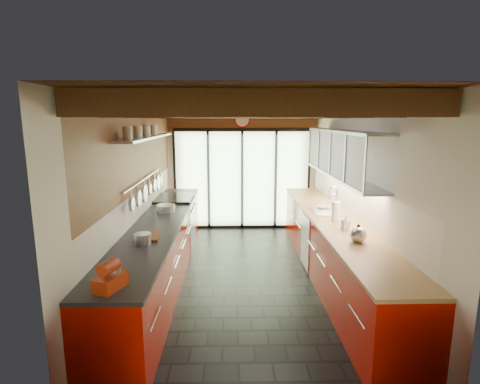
{
  "coord_description": "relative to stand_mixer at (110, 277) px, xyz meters",
  "views": [
    {
      "loc": [
        -0.23,
        -5.27,
        2.35
      ],
      "look_at": [
        -0.1,
        0.4,
        1.25
      ],
      "focal_mm": 28.0,
      "sensor_mm": 36.0,
      "label": 1
    }
  ],
  "objects": [
    {
      "name": "ground",
      "position": [
        1.27,
        2.24,
        -1.02
      ],
      "size": [
        5.5,
        5.5,
        0.0
      ],
      "primitive_type": "plane",
      "color": "black",
      "rests_on": "ground"
    },
    {
      "name": "room_shell",
      "position": [
        1.27,
        2.24,
        0.63
      ],
      "size": [
        5.5,
        5.5,
        5.5
      ],
      "color": "silver",
      "rests_on": "ground"
    },
    {
      "name": "ceiling_beams",
      "position": [
        1.27,
        2.62,
        1.44
      ],
      "size": [
        3.14,
        5.06,
        4.9
      ],
      "color": "#593316",
      "rests_on": "ground"
    },
    {
      "name": "glass_door",
      "position": [
        1.27,
        4.94,
        0.64
      ],
      "size": [
        2.95,
        0.1,
        2.9
      ],
      "color": "#C6EAAD",
      "rests_on": "ground"
    },
    {
      "name": "left_counter",
      "position": [
        -0.0,
        2.24,
        -0.56
      ],
      "size": [
        0.68,
        5.0,
        0.92
      ],
      "color": "#B10D00",
      "rests_on": "ground"
    },
    {
      "name": "range_stove",
      "position": [
        -0.0,
        3.69,
        -0.55
      ],
      "size": [
        0.66,
        0.9,
        0.97
      ],
      "color": "silver",
      "rests_on": "ground"
    },
    {
      "name": "right_counter",
      "position": [
        2.54,
        2.24,
        -0.56
      ],
      "size": [
        0.68,
        5.0,
        0.92
      ],
      "color": "#B10D00",
      "rests_on": "ground"
    },
    {
      "name": "sink_assembly",
      "position": [
        2.56,
        2.64,
        -0.06
      ],
      "size": [
        0.45,
        0.52,
        0.43
      ],
      "color": "silver",
      "rests_on": "right_counter"
    },
    {
      "name": "upper_cabinets_right",
      "position": [
        2.7,
        2.54,
        0.83
      ],
      "size": [
        0.34,
        3.0,
        3.0
      ],
      "color": "silver",
      "rests_on": "ground"
    },
    {
      "name": "left_wall_fixtures",
      "position": [
        -0.2,
        2.53,
        0.76
      ],
      "size": [
        0.28,
        2.6,
        0.96
      ],
      "color": "silver",
      "rests_on": "ground"
    },
    {
      "name": "stand_mixer",
      "position": [
        0.0,
        0.0,
        0.0
      ],
      "size": [
        0.26,
        0.33,
        0.26
      ],
      "color": "#B3300E",
      "rests_on": "left_counter"
    },
    {
      "name": "pot_large",
      "position": [
        0.0,
        1.17,
        -0.04
      ],
      "size": [
        0.26,
        0.26,
        0.13
      ],
      "primitive_type": "cylinder",
      "rotation": [
        0.0,
        0.0,
        0.38
      ],
      "color": "silver",
      "rests_on": "left_counter"
    },
    {
      "name": "pot_small",
      "position": [
        0.0,
        2.74,
        -0.05
      ],
      "size": [
        0.31,
        0.31,
        0.11
      ],
      "primitive_type": "cylinder",
      "rotation": [
        0.0,
        0.0,
        -0.08
      ],
      "color": "silver",
      "rests_on": "left_counter"
    },
    {
      "name": "cutting_board",
      "position": [
        0.0,
        1.4,
        -0.09
      ],
      "size": [
        0.32,
        0.42,
        0.03
      ],
      "primitive_type": "cube",
      "rotation": [
        0.0,
        0.0,
        0.1
      ],
      "color": "brown",
      "rests_on": "left_counter"
    },
    {
      "name": "kettle",
      "position": [
        2.54,
        1.19,
        0.0
      ],
      "size": [
        0.23,
        0.26,
        0.24
      ],
      "color": "silver",
      "rests_on": "right_counter"
    },
    {
      "name": "paper_towel",
      "position": [
        2.54,
        2.15,
        0.03
      ],
      "size": [
        0.15,
        0.15,
        0.32
      ],
      "color": "white",
      "rests_on": "right_counter"
    },
    {
      "name": "soap_bottle",
      "position": [
        2.54,
        1.67,
        -0.0
      ],
      "size": [
        0.11,
        0.11,
        0.21
      ],
      "primitive_type": "imported",
      "rotation": [
        0.0,
        0.0,
        0.16
      ],
      "color": "silver",
      "rests_on": "right_counter"
    },
    {
      "name": "bowl",
      "position": [
        2.54,
        2.87,
        -0.08
      ],
      "size": [
        0.2,
        0.2,
        0.05
      ],
      "primitive_type": "imported",
      "rotation": [
        0.0,
        0.0,
        -0.01
      ],
      "color": "silver",
      "rests_on": "right_counter"
    }
  ]
}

